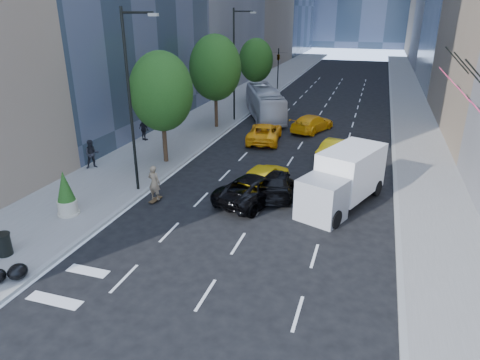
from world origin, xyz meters
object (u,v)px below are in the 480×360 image
(skateboarder, at_px, (154,185))
(box_truck, at_px, (344,178))
(planter_shrub, at_px, (66,194))
(city_bus, at_px, (265,103))
(trash_can, at_px, (3,245))
(black_sedan_mercedes, at_px, (274,182))
(black_sedan_lincoln, at_px, (256,188))

(skateboarder, xyz_separation_m, box_truck, (9.93, 2.80, 0.53))
(skateboarder, height_order, planter_shrub, planter_shrub)
(city_bus, height_order, trash_can, city_bus)
(box_truck, bearing_deg, skateboarder, -142.79)
(black_sedan_mercedes, relative_size, planter_shrub, 2.02)
(box_truck, bearing_deg, black_sedan_mercedes, -163.38)
(city_bus, xyz_separation_m, planter_shrub, (-4.07, -24.42, -0.18))
(black_sedan_lincoln, relative_size, black_sedan_mercedes, 1.14)
(black_sedan_mercedes, height_order, box_truck, box_truck)
(box_truck, relative_size, trash_can, 6.97)
(skateboarder, relative_size, city_bus, 0.19)
(black_sedan_lincoln, relative_size, city_bus, 0.52)
(skateboarder, xyz_separation_m, planter_shrub, (-3.35, -3.07, 0.29))
(skateboarder, relative_size, black_sedan_lincoln, 0.36)
(skateboarder, bearing_deg, trash_can, 69.73)
(black_sedan_mercedes, xyz_separation_m, planter_shrub, (-9.38, -6.20, 0.58))
(black_sedan_lincoln, bearing_deg, city_bus, -55.87)
(skateboarder, bearing_deg, black_sedan_lincoln, -155.78)
(skateboarder, distance_m, city_bus, 21.37)
(city_bus, bearing_deg, black_sedan_lincoln, -100.28)
(city_bus, xyz_separation_m, box_truck, (9.21, -18.56, 0.07))
(city_bus, bearing_deg, black_sedan_mercedes, -97.35)
(black_sedan_mercedes, bearing_deg, city_bus, -89.60)
(planter_shrub, bearing_deg, trash_can, -90.42)
(city_bus, distance_m, box_truck, 20.72)
(trash_can, bearing_deg, black_sedan_lincoln, 46.12)
(black_sedan_mercedes, height_order, city_bus, city_bus)
(black_sedan_lincoln, height_order, city_bus, city_bus)
(city_bus, bearing_deg, box_truck, -87.19)
(black_sedan_lincoln, xyz_separation_m, city_bus, (-4.61, 19.49, 0.70))
(city_bus, relative_size, planter_shrub, 4.42)
(trash_can, distance_m, planter_shrub, 4.18)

